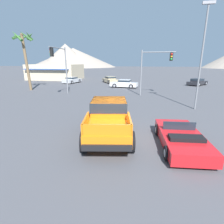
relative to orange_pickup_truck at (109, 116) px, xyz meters
The scene contains 13 objects.
ground_plane 1.21m from the orange_pickup_truck, 11.92° to the right, with size 320.00×320.00×0.00m, color #4C4C51.
orange_pickup_truck is the anchor object (origin of this frame).
red_convertible_car 3.76m from the orange_pickup_truck, 10.70° to the right, with size 2.25×4.29×1.09m.
parked_car_dark 26.59m from the orange_pickup_truck, 65.74° to the left, with size 4.08×4.40×1.15m.
parked_car_silver 26.28m from the orange_pickup_truck, 117.17° to the left, with size 2.57×4.39×1.14m.
parked_car_tan 25.42m from the orange_pickup_truck, 100.83° to the left, with size 3.86×4.80×1.25m.
parked_car_white 19.13m from the orange_pickup_truck, 94.06° to the left, with size 4.45×2.31×1.24m.
traffic_light_main 13.76m from the orange_pickup_truck, 126.08° to the left, with size 0.38×3.78×5.67m.
traffic_light_crosswalk 13.24m from the orange_pickup_truck, 77.27° to the left, with size 3.82×0.38×5.25m.
street_lamp_post 10.00m from the orange_pickup_truck, 47.98° to the left, with size 0.90×0.24×8.24m.
palm_tree_tall 20.62m from the orange_pickup_truck, 136.37° to the left, with size 2.87×2.99×7.97m.
storefront_building 35.68m from the orange_pickup_truck, 121.91° to the left, with size 11.16×8.65×3.41m.
distant_mountain_range 129.00m from the orange_pickup_truck, 99.22° to the left, with size 181.30×68.30×17.10m.
Camera 1 is at (1.29, -8.67, 3.91)m, focal length 28.00 mm.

